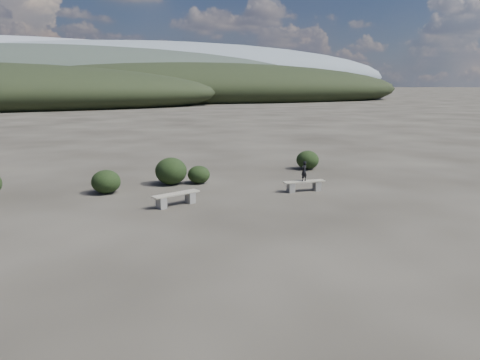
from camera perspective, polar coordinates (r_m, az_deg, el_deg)
name	(u,v)px	position (r m, az deg, el deg)	size (l,w,h in m)	color
ground	(272,240)	(13.92, 3.86, -7.27)	(1200.00, 1200.00, 0.00)	#28251F
bench_left	(176,198)	(17.77, -7.80, -2.20)	(1.95, 0.98, 0.48)	gray
bench_right	(304,185)	(20.13, 7.81, -0.61)	(1.85, 0.54, 0.45)	gray
seated_person	(304,171)	(20.01, 7.81, 1.07)	(0.31, 0.20, 0.85)	black
shrub_a	(106,182)	(20.35, -16.02, -0.20)	(1.21, 1.21, 0.99)	black
shrub_b	(171,171)	(21.54, -8.41, 1.09)	(1.44, 1.44, 1.23)	black
shrub_c	(199,175)	(21.64, -5.04, 0.66)	(1.02, 1.02, 0.82)	black
shrub_e	(308,160)	(25.43, 8.24, 2.44)	(1.21, 1.21, 1.01)	black
mountain_ridges	(41,75)	(350.92, -23.13, 11.71)	(500.00, 400.00, 56.00)	black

